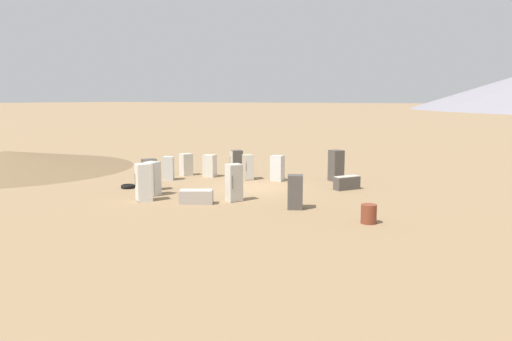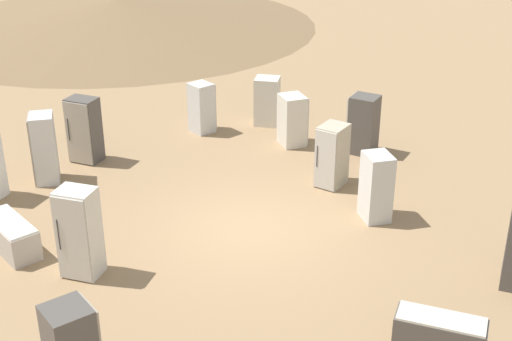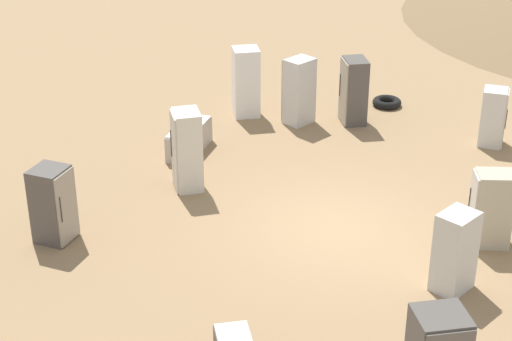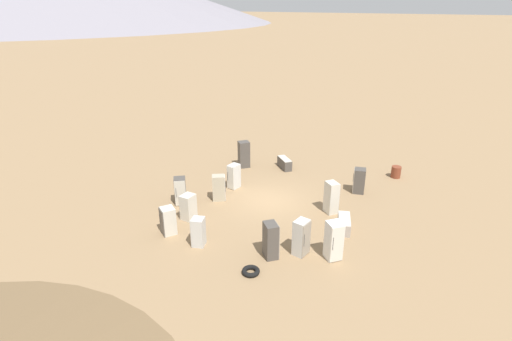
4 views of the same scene
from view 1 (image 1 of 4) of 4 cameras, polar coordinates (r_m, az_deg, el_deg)
ground_plane at (r=28.77m, az=-0.48°, el=-2.02°), size 1000.00×1000.00×0.00m
dirt_mound at (r=41.06m, az=-26.72°, el=1.10°), size 18.37×18.37×1.29m
discarded_fridge_0 at (r=24.65m, az=-6.84°, el=-3.00°), size 1.73×1.30×0.69m
discarded_fridge_1 at (r=33.69m, az=-8.01°, el=0.68°), size 0.93×0.93×1.47m
discarded_fridge_2 at (r=27.07m, az=-11.76°, el=-0.91°), size 0.73×0.62×1.80m
discarded_fridge_3 at (r=31.17m, az=2.46°, el=0.26°), size 0.77×0.57×1.60m
discarded_fridge_4 at (r=31.68m, az=-0.92°, el=0.40°), size 0.96×0.97×1.60m
discarded_fridge_5 at (r=33.84m, az=-2.26°, el=0.93°), size 0.99×0.99×1.64m
discarded_fridge_6 at (r=28.51m, az=-12.08°, el=-0.49°), size 0.94×0.98×1.78m
discarded_fridge_7 at (r=25.04m, az=-2.52°, el=-1.39°), size 0.90×0.93×1.88m
discarded_fridge_8 at (r=25.63m, az=-12.73°, el=-1.34°), size 0.96×0.97×1.90m
discarded_fridge_9 at (r=31.53m, az=9.15°, el=0.56°), size 1.03×1.03×1.94m
discarded_fridge_10 at (r=31.99m, az=-9.96°, el=0.25°), size 0.83×0.82×1.49m
discarded_fridge_11 at (r=28.73m, az=10.34°, el=-1.39°), size 1.31×1.56×0.77m
discarded_fridge_12 at (r=32.95m, az=-5.30°, el=0.54°), size 0.82×0.76×1.46m
discarded_fridge_13 at (r=23.36m, az=4.51°, el=-2.46°), size 0.91×0.92×1.60m
scrap_tire at (r=29.65m, az=-14.42°, el=-1.76°), size 0.81×0.81×0.21m
rusty_barrel at (r=21.19m, az=12.76°, el=-4.86°), size 0.65×0.65×0.80m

